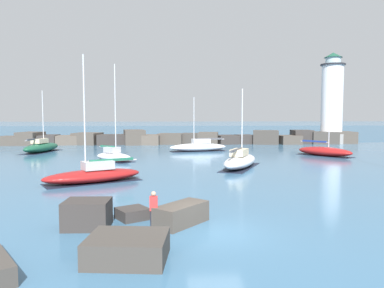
% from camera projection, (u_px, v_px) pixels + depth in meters
% --- Properties ---
extents(ground_plane, '(600.00, 600.00, 0.00)m').
position_uv_depth(ground_plane, '(216.00, 233.00, 16.35)').
color(ground_plane, '#3D6B8E').
extents(open_sea_beyond, '(400.00, 116.00, 0.01)m').
position_uv_depth(open_sea_beyond, '(175.00, 131.00, 126.42)').
color(open_sea_beyond, '#2D5B7F').
rests_on(open_sea_beyond, ground).
extents(breakwater_jetty, '(63.20, 6.34, 2.56)m').
position_uv_depth(breakwater_jetty, '(182.00, 139.00, 66.76)').
color(breakwater_jetty, '#4C443D').
rests_on(breakwater_jetty, ground).
extents(lighthouse, '(5.15, 5.15, 16.49)m').
position_uv_depth(lighthouse, '(332.00, 104.00, 68.37)').
color(lighthouse, gray).
rests_on(lighthouse, ground).
extents(foreground_rocks, '(10.66, 9.61, 1.27)m').
position_uv_depth(foreground_rocks, '(89.00, 235.00, 14.60)').
color(foreground_rocks, '#423D38').
rests_on(foreground_rocks, ground).
extents(sailboat_moored_0, '(5.66, 8.60, 7.76)m').
position_uv_depth(sailboat_moored_0, '(240.00, 161.00, 36.76)').
color(sailboat_moored_0, white).
rests_on(sailboat_moored_0, ground).
extents(sailboat_moored_2, '(5.41, 5.28, 10.76)m').
position_uv_depth(sailboat_moored_2, '(114.00, 156.00, 41.97)').
color(sailboat_moored_2, white).
rests_on(sailboat_moored_2, ground).
extents(sailboat_moored_3, '(3.95, 8.42, 8.60)m').
position_uv_depth(sailboat_moored_3, '(41.00, 147.00, 52.21)').
color(sailboat_moored_3, '#195138').
rests_on(sailboat_moored_3, ground).
extents(sailboat_moored_5, '(6.26, 7.29, 10.39)m').
position_uv_depth(sailboat_moored_5, '(324.00, 151.00, 47.43)').
color(sailboat_moored_5, maroon).
rests_on(sailboat_moored_5, ground).
extents(sailboat_moored_6, '(8.69, 4.18, 7.70)m').
position_uv_depth(sailboat_moored_6, '(198.00, 147.00, 53.64)').
color(sailboat_moored_6, white).
rests_on(sailboat_moored_6, ground).
extents(sailboat_moored_7, '(7.87, 5.86, 9.66)m').
position_uv_depth(sailboat_moored_7, '(94.00, 175.00, 28.73)').
color(sailboat_moored_7, maroon).
rests_on(sailboat_moored_7, ground).
extents(person_on_rocks, '(0.36, 0.22, 1.71)m').
position_uv_depth(person_on_rocks, '(154.00, 208.00, 16.92)').
color(person_on_rocks, '#282833').
rests_on(person_on_rocks, ground).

